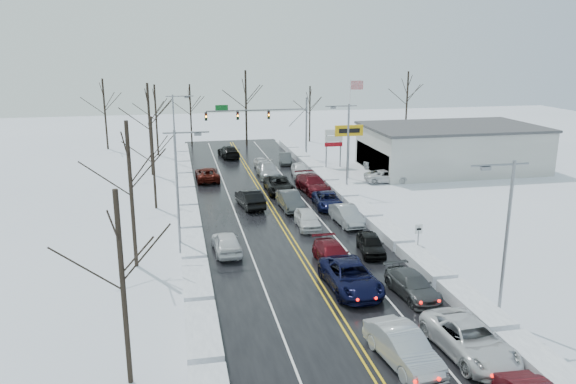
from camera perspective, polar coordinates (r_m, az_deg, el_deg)
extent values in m
plane|color=silver|center=(46.47, -0.40, -3.67)|extent=(160.00, 160.00, 0.00)
cube|color=black|center=(48.33, -0.86, -2.92)|extent=(14.00, 84.00, 0.01)
cube|color=white|center=(47.59, -9.90, -3.44)|extent=(1.72, 72.00, 0.81)
cube|color=white|center=(50.23, 7.70, -2.37)|extent=(1.72, 72.00, 0.81)
cylinder|color=slate|center=(74.01, 1.88, 6.51)|extent=(0.24, 0.24, 8.00)
cylinder|color=slate|center=(72.47, -3.16, 8.31)|extent=(13.00, 0.18, 0.18)
cylinder|color=slate|center=(73.56, 0.97, 7.56)|extent=(2.33, 0.10, 2.33)
cube|color=#0C591E|center=(71.91, -6.76, 8.50)|extent=(1.60, 0.08, 0.70)
cube|color=black|center=(72.78, -1.98, 7.84)|extent=(0.32, 0.25, 1.05)
sphere|color=#3F0705|center=(72.58, -1.96, 8.06)|extent=(0.20, 0.20, 0.20)
sphere|color=orange|center=(72.62, -1.96, 7.82)|extent=(0.22, 0.22, 0.22)
sphere|color=black|center=(72.66, -1.95, 7.59)|extent=(0.20, 0.20, 0.20)
cube|color=black|center=(72.23, -5.14, 7.73)|extent=(0.32, 0.25, 1.05)
sphere|color=#3F0705|center=(72.03, -5.13, 7.95)|extent=(0.20, 0.20, 0.20)
sphere|color=orange|center=(72.07, -5.12, 7.72)|extent=(0.22, 0.22, 0.22)
sphere|color=black|center=(72.11, -5.12, 7.48)|extent=(0.20, 0.20, 0.20)
cube|color=black|center=(71.89, -8.33, 7.60)|extent=(0.32, 0.25, 1.05)
sphere|color=#3F0705|center=(71.70, -8.33, 7.82)|extent=(0.20, 0.20, 0.20)
sphere|color=orange|center=(71.74, -8.32, 7.59)|extent=(0.22, 0.22, 0.22)
sphere|color=black|center=(71.77, -8.32, 7.35)|extent=(0.20, 0.20, 0.20)
cylinder|color=slate|center=(63.34, 6.15, 3.90)|extent=(0.20, 0.20, 5.60)
cube|color=#E1A70B|center=(62.90, 6.21, 6.23)|extent=(3.20, 0.30, 1.20)
cube|color=black|center=(62.74, 6.26, 6.20)|extent=(2.40, 0.04, 0.50)
cylinder|color=slate|center=(68.89, 3.91, 4.16)|extent=(0.16, 0.16, 4.00)
cylinder|color=slate|center=(69.38, 5.35, 4.21)|extent=(0.16, 0.16, 4.00)
cube|color=white|center=(68.74, 4.67, 6.07)|extent=(2.20, 0.22, 0.70)
cube|color=white|center=(68.86, 4.66, 5.41)|extent=(2.20, 0.22, 0.70)
cube|color=maroon|center=(68.98, 4.65, 4.84)|extent=(2.20, 0.22, 0.50)
cylinder|color=slate|center=(41.32, 13.07, -4.87)|extent=(0.08, 0.08, 2.20)
cube|color=white|center=(41.03, 13.14, -3.68)|extent=(0.55, 0.05, 0.70)
cube|color=black|center=(40.99, 13.17, -3.70)|extent=(0.35, 0.02, 0.15)
cylinder|color=silver|center=(77.52, 6.26, 7.56)|extent=(0.14, 0.14, 10.00)
cube|color=beige|center=(70.39, 16.21, 4.25)|extent=(20.00, 12.00, 5.00)
cube|color=#262628|center=(66.56, 8.52, 3.30)|extent=(0.10, 11.00, 2.80)
cube|color=#3F3F42|center=(69.98, 16.37, 6.38)|extent=(20.40, 12.40, 0.30)
cylinder|color=slate|center=(32.11, 21.26, -4.87)|extent=(0.18, 0.18, 9.00)
cylinder|color=slate|center=(30.57, 20.75, 2.60)|extent=(3.20, 0.12, 0.12)
cube|color=slate|center=(30.18, 19.44, 2.28)|extent=(0.50, 0.25, 0.18)
cylinder|color=slate|center=(56.81, 6.09, 4.38)|extent=(0.18, 0.18, 9.00)
cylinder|color=slate|center=(55.95, 5.42, 8.68)|extent=(3.20, 0.12, 0.12)
cube|color=slate|center=(55.74, 4.62, 8.52)|extent=(0.50, 0.25, 0.18)
cylinder|color=slate|center=(40.56, -11.16, -0.10)|extent=(0.18, 0.18, 9.00)
cylinder|color=slate|center=(39.69, -10.32, 5.97)|extent=(3.20, 0.12, 0.12)
cube|color=slate|center=(39.74, -9.15, 5.81)|extent=(0.50, 0.25, 0.18)
cylinder|color=slate|center=(68.01, -11.47, 5.90)|extent=(0.18, 0.18, 9.00)
cylinder|color=slate|center=(67.50, -10.97, 9.54)|extent=(3.20, 0.12, 0.12)
cube|color=slate|center=(67.52, -10.27, 9.45)|extent=(0.50, 0.25, 0.18)
cylinder|color=#2D231C|center=(25.53, -16.39, -9.54)|extent=(0.24, 0.24, 9.00)
cylinder|color=#2D231C|center=(38.61, -15.61, -0.36)|extent=(0.27, 0.27, 10.00)
cylinder|color=#2D231C|center=(52.34, -13.51, 2.86)|extent=(0.23, 0.23, 8.50)
cylinder|color=#2D231C|center=(65.98, -13.84, 6.15)|extent=(0.28, 0.28, 10.50)
cylinder|color=#2D231C|center=(77.91, -13.23, 7.10)|extent=(0.25, 0.25, 9.50)
cylinder|color=#2D231C|center=(84.34, -18.08, 7.51)|extent=(0.27, 0.27, 10.00)
cylinder|color=#2D231C|center=(84.89, -9.85, 7.72)|extent=(0.24, 0.24, 9.00)
cylinder|color=#2D231C|center=(83.41, -4.28, 8.47)|extent=(0.29, 0.29, 11.00)
cylinder|color=#2D231C|center=(86.84, 2.23, 7.92)|extent=(0.23, 0.23, 8.50)
cylinder|color=#2D231C|center=(92.28, 11.97, 8.65)|extent=(0.28, 0.28, 10.50)
imported|color=#AEB1B6|center=(28.57, 11.52, -16.63)|extent=(2.45, 5.30, 1.68)
imported|color=black|center=(35.59, 6.35, -9.77)|extent=(2.95, 6.11, 1.68)
imported|color=#550B13|center=(39.26, 4.53, -7.29)|extent=(2.09, 5.01, 1.45)
imported|color=white|center=(46.58, 1.99, -3.63)|extent=(1.96, 4.47, 1.50)
imported|color=#383A3C|center=(51.68, 0.22, -1.74)|extent=(1.90, 4.98, 1.62)
imported|color=black|center=(57.37, -0.89, -0.05)|extent=(2.75, 5.76, 1.58)
imported|color=#9FA2A7|center=(64.08, -2.06, 1.54)|extent=(2.39, 5.61, 1.61)
imported|color=silver|center=(68.35, -2.66, 2.39)|extent=(1.79, 3.99, 1.33)
imported|color=silver|center=(30.03, 17.87, -15.42)|extent=(3.14, 6.08, 1.64)
imported|color=#3D4042|center=(35.31, 12.46, -10.25)|extent=(2.38, 4.98, 1.40)
imported|color=black|center=(41.50, 8.38, -6.16)|extent=(2.24, 4.36, 1.42)
imported|color=#93959A|center=(47.70, 5.96, -3.25)|extent=(1.94, 4.85, 1.57)
imported|color=black|center=(52.34, 4.03, -1.56)|extent=(2.69, 5.18, 1.40)
imported|color=#470910|center=(57.68, 2.50, 0.03)|extent=(2.96, 6.12, 1.72)
imported|color=silver|center=(64.17, 1.22, 1.57)|extent=(2.29, 4.72, 1.55)
imported|color=#414446|center=(71.08, -0.27, 2.89)|extent=(1.99, 4.33, 1.38)
imported|color=black|center=(52.44, -3.88, -1.52)|extent=(2.41, 5.22, 1.66)
imported|color=#440E09|center=(63.02, -8.18, 1.17)|extent=(2.56, 5.36, 1.47)
imported|color=black|center=(75.51, -6.05, 3.52)|extent=(2.78, 5.66, 1.58)
imported|color=silver|center=(41.39, -6.24, -6.14)|extent=(2.08, 4.72, 1.58)
imported|color=white|center=(62.54, 9.97, 0.99)|extent=(5.02, 2.58, 1.35)
imported|color=#A0A3A8|center=(66.82, 11.34, 1.82)|extent=(2.42, 5.69, 1.64)
imported|color=#A8ABB0|center=(70.02, 8.27, 2.55)|extent=(2.30, 4.88, 1.61)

